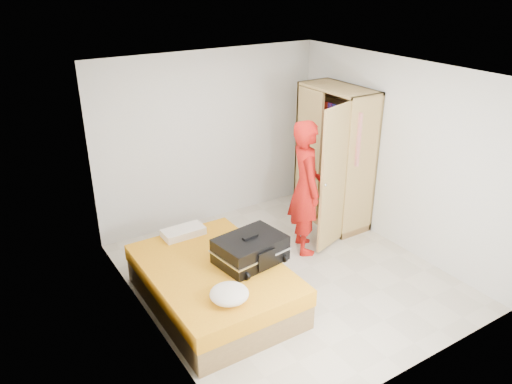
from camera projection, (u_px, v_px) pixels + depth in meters
room at (289, 183)px, 5.92m from camera, size 4.00×4.02×2.60m
bed at (214, 284)px, 5.82m from camera, size 1.42×2.02×0.50m
wardrobe at (334, 162)px, 7.40m from camera, size 1.15×1.36×2.10m
person at (306, 188)px, 6.69m from camera, size 0.67×0.80×1.87m
suitcase at (250, 250)px, 5.76m from camera, size 0.85×0.67×0.33m
round_cushion at (229, 294)px, 5.11m from camera, size 0.41×0.41×0.15m
pillow at (183, 232)px, 6.36m from camera, size 0.53×0.28×0.10m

